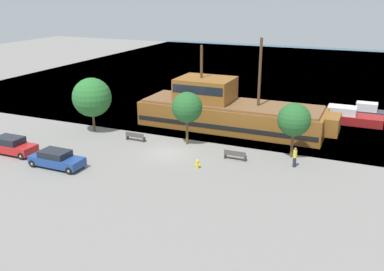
# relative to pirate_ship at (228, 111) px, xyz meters

# --- Properties ---
(ground_plane) EXTENTS (160.00, 160.00, 0.00)m
(ground_plane) POSITION_rel_pirate_ship_xyz_m (-2.32, -9.21, -1.84)
(ground_plane) COLOR gray
(water_surface) EXTENTS (80.00, 80.00, 0.00)m
(water_surface) POSITION_rel_pirate_ship_xyz_m (-2.32, 34.79, -1.84)
(water_surface) COLOR #33566B
(water_surface) RESTS_ON ground
(pirate_ship) EXTENTS (20.61, 5.85, 9.56)m
(pirate_ship) POSITION_rel_pirate_ship_xyz_m (0.00, 0.00, 0.00)
(pirate_ship) COLOR brown
(pirate_ship) RESTS_ON water_surface
(moored_boat_dockside) EXTENTS (7.51, 2.55, 1.78)m
(moored_boat_dockside) POSITION_rel_pirate_ship_xyz_m (11.41, 6.94, -1.17)
(moored_boat_dockside) COLOR maroon
(moored_boat_dockside) RESTS_ON water_surface
(moored_boat_outer) EXTENTS (5.81, 1.87, 1.61)m
(moored_boat_outer) POSITION_rel_pirate_ship_xyz_m (13.72, 10.55, -1.25)
(moored_boat_outer) COLOR #2D333D
(moored_boat_outer) RESTS_ON water_surface
(parked_car_curb_front) EXTENTS (4.70, 1.85, 1.54)m
(parked_car_curb_front) POSITION_rel_pirate_ship_xyz_m (-15.25, -14.99, -1.08)
(parked_car_curb_front) COLOR #B21E1E
(parked_car_curb_front) RESTS_ON ground_plane
(parked_car_curb_mid) EXTENTS (4.62, 1.86, 1.43)m
(parked_car_curb_mid) POSITION_rel_pirate_ship_xyz_m (-9.40, -15.87, -1.13)
(parked_car_curb_mid) COLOR navy
(parked_car_curb_mid) RESTS_ON ground_plane
(fire_hydrant) EXTENTS (0.42, 0.25, 0.76)m
(fire_hydrant) POSITION_rel_pirate_ship_xyz_m (1.36, -11.47, -1.43)
(fire_hydrant) COLOR yellow
(fire_hydrant) RESTS_ON ground_plane
(bench_promenade_east) EXTENTS (1.98, 0.45, 0.85)m
(bench_promenade_east) POSITION_rel_pirate_ship_xyz_m (-6.80, -7.62, -1.40)
(bench_promenade_east) COLOR #4C4742
(bench_promenade_east) RESTS_ON ground_plane
(bench_promenade_west) EXTENTS (1.93, 0.45, 0.85)m
(bench_promenade_west) POSITION_rel_pirate_ship_xyz_m (3.63, -8.49, -1.40)
(bench_promenade_west) COLOR #4C4742
(bench_promenade_west) RESTS_ON ground_plane
(pedestrian_walking_near) EXTENTS (0.32, 0.32, 1.69)m
(pedestrian_walking_near) POSITION_rel_pirate_ship_xyz_m (8.61, -8.03, -0.98)
(pedestrian_walking_near) COLOR #232838
(pedestrian_walking_near) RESTS_ON ground_plane
(tree_row_east) EXTENTS (3.98, 3.98, 5.57)m
(tree_row_east) POSITION_rel_pirate_ship_xyz_m (-12.35, -6.59, 1.74)
(tree_row_east) COLOR brown
(tree_row_east) RESTS_ON ground_plane
(tree_row_mideast) EXTENTS (2.87, 2.87, 5.05)m
(tree_row_mideast) POSITION_rel_pirate_ship_xyz_m (-1.81, -6.45, 1.76)
(tree_row_mideast) COLOR brown
(tree_row_mideast) RESTS_ON ground_plane
(tree_row_midwest) EXTENTS (2.87, 2.87, 4.86)m
(tree_row_midwest) POSITION_rel_pirate_ship_xyz_m (7.96, -5.90, 1.56)
(tree_row_midwest) COLOR brown
(tree_row_midwest) RESTS_ON ground_plane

